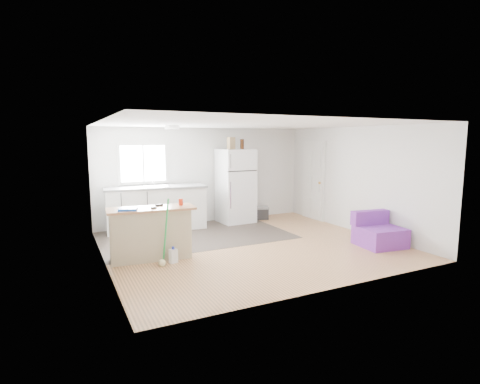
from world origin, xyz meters
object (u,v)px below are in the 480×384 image
Objects in this scene: cleaner_jug at (173,256)px; bottle_right at (243,144)px; cardboard_box at (231,143)px; bottle_left at (242,144)px; blue_tray at (128,209)px; peninsula at (151,233)px; purple_seat at (378,234)px; mop at (163,252)px; refrigerator at (236,186)px; kitchen_cabinets at (157,208)px; cooler at (260,213)px; red_cup at (181,202)px.

bottle_right is (2.55, 2.43, 1.87)m from cleaner_jug.
bottle_left is (0.28, -0.01, -0.02)m from cardboard_box.
cleaner_jug is 3.98m from bottle_left.
blue_tray is at bearing -146.76° from bottle_right.
cleaner_jug is at bearing -49.60° from peninsula.
mop reaches higher than purple_seat.
kitchen_cabinets is at bearing 175.68° from refrigerator.
cooler is 2.04m from cardboard_box.
bottle_left reaches higher than cooler.
cooler is (3.40, 2.10, -0.29)m from peninsula.
cardboard_box is at bearing 44.05° from peninsula.
peninsula is at bearing -144.41° from bottle_right.
refrigerator is at bearing 163.95° from bottle_left.
purple_seat is at bearing -61.63° from cardboard_box.
mop is at bearing 177.29° from purple_seat.
bottle_right is at bearing 2.58° from kitchen_cabinets.
cardboard_box is (2.91, 2.14, 1.08)m from blue_tray.
refrigerator is 7.48× the size of bottle_left.
refrigerator is at bearing 3.87° from kitchen_cabinets.
refrigerator is at bearing 44.73° from red_cup.
peninsula is at bearing 179.92° from red_cup.
refrigerator is at bearing 28.75° from cleaner_jug.
red_cup is at bearing -86.56° from kitchen_cabinets.
purple_seat is 0.79× the size of mop.
bottle_right is at bearing 26.17° from cleaner_jug.
blue_tray is (-4.65, 1.09, 0.69)m from purple_seat.
cardboard_box is at bearing 37.42° from mop.
kitchen_cabinets is 1.53× the size of peninsula.
kitchen_cabinets is 2.42m from cardboard_box.
refrigerator is at bearing 42.96° from peninsula.
cardboard_box reaches higher than bottle_left.
peninsula is at bearing 171.73° from purple_seat.
bottle_right is (0.30, -0.03, -0.02)m from cardboard_box.
cooler is 1.79× the size of cleaner_jug.
peninsula is at bearing -127.04° from cooler.
cooler is (2.77, -0.03, -0.35)m from kitchen_cabinets.
cardboard_box is 1.20× the size of bottle_right.
kitchen_cabinets reaches higher than red_cup.
blue_tray is (-3.78, -2.18, 0.77)m from cooler.
mop is (-4.17, 0.71, -0.01)m from purple_seat.
peninsula is 4.00m from cooler.
cardboard_box reaches higher than red_cup.
mop is at bearing -72.36° from peninsula.
kitchen_cabinets is 7.89× the size of cardboard_box.
refrigerator is at bearing -157.51° from cooler.
refrigerator is 7.48× the size of bottle_right.
peninsula is 6.17× the size of bottle_right.
peninsula is at bearing 11.92° from blue_tray.
peninsula is 5.15× the size of cardboard_box.
cooler is 1.73× the size of cardboard_box.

